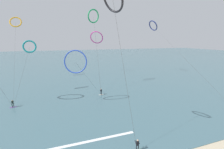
{
  "coord_description": "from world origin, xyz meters",
  "views": [
    {
      "loc": [
        -8.72,
        -7.15,
        14.29
      ],
      "look_at": [
        0.0,
        19.92,
        7.34
      ],
      "focal_mm": 22.76,
      "sensor_mm": 36.0,
      "label": 1
    }
  ],
  "objects_px": {
    "kite_cobalt": "(75,62)",
    "kite_emerald": "(93,16)",
    "kite_teal": "(29,47)",
    "surfer_ivory": "(101,92)",
    "kite_magenta": "(97,38)",
    "surfer_violet": "(13,104)",
    "surfer_lime": "(137,146)",
    "kite_navy": "(153,26)",
    "kite_amber": "(16,22)"
  },
  "relations": [
    {
      "from": "kite_cobalt",
      "to": "kite_emerald",
      "type": "bearing_deg",
      "value": 82.83
    },
    {
      "from": "kite_teal",
      "to": "surfer_ivory",
      "type": "bearing_deg",
      "value": -19.53
    },
    {
      "from": "surfer_ivory",
      "to": "kite_magenta",
      "type": "relative_size",
      "value": 0.06
    },
    {
      "from": "surfer_violet",
      "to": "kite_cobalt",
      "type": "bearing_deg",
      "value": -50.25
    },
    {
      "from": "surfer_lime",
      "to": "kite_navy",
      "type": "bearing_deg",
      "value": -122.72
    },
    {
      "from": "surfer_lime",
      "to": "surfer_violet",
      "type": "relative_size",
      "value": 1.0
    },
    {
      "from": "surfer_lime",
      "to": "kite_magenta",
      "type": "height_order",
      "value": "kite_magenta"
    },
    {
      "from": "kite_navy",
      "to": "surfer_lime",
      "type": "bearing_deg",
      "value": 138.87
    },
    {
      "from": "kite_teal",
      "to": "kite_amber",
      "type": "relative_size",
      "value": 0.56
    },
    {
      "from": "kite_emerald",
      "to": "surfer_lime",
      "type": "bearing_deg",
      "value": 64.51
    },
    {
      "from": "surfer_violet",
      "to": "kite_navy",
      "type": "xyz_separation_m",
      "value": [
        46.11,
        18.86,
        19.04
      ]
    },
    {
      "from": "surfer_ivory",
      "to": "kite_cobalt",
      "type": "distance_m",
      "value": 11.56
    },
    {
      "from": "kite_teal",
      "to": "kite_amber",
      "type": "height_order",
      "value": "kite_amber"
    },
    {
      "from": "surfer_violet",
      "to": "kite_cobalt",
      "type": "height_order",
      "value": "kite_cobalt"
    },
    {
      "from": "surfer_violet",
      "to": "kite_emerald",
      "type": "distance_m",
      "value": 29.66
    },
    {
      "from": "kite_cobalt",
      "to": "kite_magenta",
      "type": "bearing_deg",
      "value": 91.28
    },
    {
      "from": "kite_amber",
      "to": "surfer_ivory",
      "type": "bearing_deg",
      "value": -42.49
    },
    {
      "from": "surfer_ivory",
      "to": "kite_teal",
      "type": "distance_m",
      "value": 21.58
    },
    {
      "from": "kite_emerald",
      "to": "kite_cobalt",
      "type": "relative_size",
      "value": 1.85
    },
    {
      "from": "surfer_violet",
      "to": "kite_navy",
      "type": "bearing_deg",
      "value": -17.31
    },
    {
      "from": "surfer_violet",
      "to": "kite_navy",
      "type": "distance_m",
      "value": 53.33
    },
    {
      "from": "surfer_lime",
      "to": "kite_amber",
      "type": "distance_m",
      "value": 53.3
    },
    {
      "from": "surfer_ivory",
      "to": "kite_magenta",
      "type": "height_order",
      "value": "kite_magenta"
    },
    {
      "from": "kite_teal",
      "to": "kite_navy",
      "type": "bearing_deg",
      "value": 16.45
    },
    {
      "from": "surfer_lime",
      "to": "surfer_ivory",
      "type": "bearing_deg",
      "value": -88.52
    },
    {
      "from": "surfer_lime",
      "to": "surfer_violet",
      "type": "distance_m",
      "value": 27.73
    },
    {
      "from": "kite_navy",
      "to": "kite_cobalt",
      "type": "distance_m",
      "value": 40.26
    },
    {
      "from": "kite_cobalt",
      "to": "kite_navy",
      "type": "bearing_deg",
      "value": 54.85
    },
    {
      "from": "surfer_violet",
      "to": "kite_amber",
      "type": "height_order",
      "value": "kite_amber"
    },
    {
      "from": "surfer_lime",
      "to": "kite_amber",
      "type": "bearing_deg",
      "value": -60.18
    },
    {
      "from": "surfer_lime",
      "to": "kite_navy",
      "type": "xyz_separation_m",
      "value": [
        26.34,
        38.31,
        19.04
      ]
    },
    {
      "from": "kite_cobalt",
      "to": "kite_amber",
      "type": "xyz_separation_m",
      "value": [
        -17.13,
        26.98,
        10.33
      ]
    },
    {
      "from": "kite_emerald",
      "to": "surfer_ivory",
      "type": "bearing_deg",
      "value": 64.48
    },
    {
      "from": "kite_navy",
      "to": "kite_emerald",
      "type": "distance_m",
      "value": 27.96
    },
    {
      "from": "surfer_violet",
      "to": "surfer_ivory",
      "type": "bearing_deg",
      "value": -36.29
    },
    {
      "from": "surfer_ivory",
      "to": "surfer_violet",
      "type": "distance_m",
      "value": 19.91
    },
    {
      "from": "kite_navy",
      "to": "surfer_violet",
      "type": "bearing_deg",
      "value": 105.64
    },
    {
      "from": "surfer_ivory",
      "to": "surfer_lime",
      "type": "height_order",
      "value": "same"
    },
    {
      "from": "surfer_violet",
      "to": "kite_amber",
      "type": "distance_m",
      "value": 31.31
    },
    {
      "from": "kite_teal",
      "to": "kite_magenta",
      "type": "relative_size",
      "value": 0.5
    },
    {
      "from": "kite_amber",
      "to": "kite_cobalt",
      "type": "bearing_deg",
      "value": -55.29
    },
    {
      "from": "kite_magenta",
      "to": "kite_cobalt",
      "type": "relative_size",
      "value": 2.31
    },
    {
      "from": "kite_magenta",
      "to": "kite_cobalt",
      "type": "xyz_separation_m",
      "value": [
        -10.91,
        -29.6,
        -5.48
      ]
    },
    {
      "from": "kite_magenta",
      "to": "kite_amber",
      "type": "xyz_separation_m",
      "value": [
        -28.04,
        -2.62,
        4.85
      ]
    },
    {
      "from": "surfer_lime",
      "to": "kite_amber",
      "type": "relative_size",
      "value": 0.07
    },
    {
      "from": "kite_magenta",
      "to": "kite_emerald",
      "type": "bearing_deg",
      "value": 100.6
    },
    {
      "from": "kite_navy",
      "to": "kite_emerald",
      "type": "relative_size",
      "value": 1.68
    },
    {
      "from": "kite_teal",
      "to": "kite_cobalt",
      "type": "bearing_deg",
      "value": -42.59
    },
    {
      "from": "surfer_lime",
      "to": "kite_navy",
      "type": "relative_size",
      "value": 0.04
    },
    {
      "from": "surfer_ivory",
      "to": "kite_amber",
      "type": "xyz_separation_m",
      "value": [
        -23.46,
        23.29,
        19.27
      ]
    }
  ]
}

